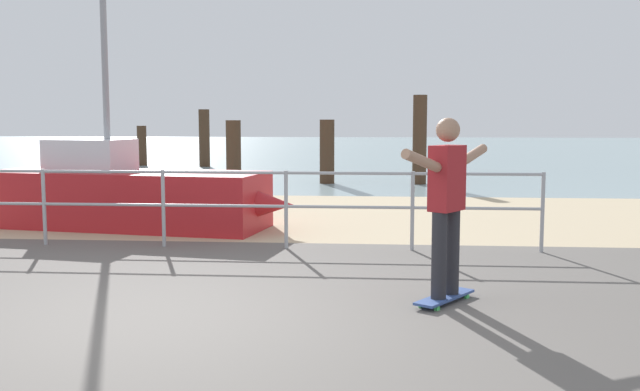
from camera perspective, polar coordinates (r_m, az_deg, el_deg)
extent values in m
cube|color=#605B56|center=(5.25, -17.03, -13.29)|extent=(24.00, 10.00, 0.04)
cube|color=tan|center=(12.84, -3.74, -1.54)|extent=(24.00, 6.00, 0.04)
cube|color=#849EA3|center=(40.66, 2.08, 3.76)|extent=(72.00, 50.00, 0.04)
cylinder|color=#9EA0A5|center=(10.30, -21.25, -0.92)|extent=(0.05, 0.05, 1.05)
cylinder|color=#9EA0A5|center=(9.69, -12.45, -1.07)|extent=(0.05, 0.05, 1.05)
cylinder|color=#9EA0A5|center=(9.34, -2.74, -1.20)|extent=(0.05, 0.05, 1.05)
cylinder|color=#9EA0A5|center=(9.27, 7.42, -1.30)|extent=(0.05, 0.05, 1.05)
cylinder|color=#9EA0A5|center=(9.50, 17.42, -1.36)|extent=(0.05, 0.05, 1.05)
cylinder|color=#9EA0A5|center=(9.92, -17.08, 1.84)|extent=(11.55, 0.04, 0.04)
cylinder|color=#9EA0A5|center=(9.96, -17.00, -0.70)|extent=(11.55, 0.04, 0.04)
cube|color=#B21E23|center=(11.59, -15.28, -0.34)|extent=(4.57, 2.08, 0.90)
cone|color=#B21E23|center=(10.70, -4.93, -0.68)|extent=(1.21, 0.93, 0.77)
cylinder|color=gray|center=(11.76, -16.97, 12.86)|extent=(0.10, 0.10, 4.49)
cube|color=silver|center=(11.84, -17.91, 3.11)|extent=(1.33, 1.08, 0.50)
cube|color=#334C8C|center=(6.78, 9.98, -8.03)|extent=(0.62, 0.77, 0.02)
cylinder|color=#3FBF59|center=(6.51, 9.37, -8.99)|extent=(0.06, 0.07, 0.06)
cylinder|color=#3FBF59|center=(6.59, 8.15, -8.78)|extent=(0.06, 0.07, 0.06)
cylinder|color=#3FBF59|center=(6.99, 11.69, -7.98)|extent=(0.06, 0.07, 0.06)
cylinder|color=#3FBF59|center=(7.06, 10.53, -7.81)|extent=(0.06, 0.07, 0.06)
cylinder|color=#26262B|center=(6.58, 9.53, -4.77)|extent=(0.14, 0.14, 0.80)
cylinder|color=#26262B|center=(6.79, 10.54, -4.45)|extent=(0.14, 0.14, 0.80)
cube|color=maroon|center=(6.59, 10.16, 1.38)|extent=(0.37, 0.41, 0.60)
sphere|color=#9E755B|center=(6.57, 10.23, 5.21)|extent=(0.22, 0.22, 0.22)
cylinder|color=#9E755B|center=(6.20, 8.18, 2.77)|extent=(0.39, 0.51, 0.23)
cylinder|color=#9E755B|center=(6.97, 11.98, 3.07)|extent=(0.39, 0.51, 0.23)
cylinder|color=#422D1E|center=(26.74, -14.10, 3.88)|extent=(0.34, 0.34, 1.46)
cylinder|color=#422D1E|center=(25.66, -9.27, 4.55)|extent=(0.38, 0.38, 2.05)
cylinder|color=#422D1E|center=(18.67, -6.95, 3.44)|extent=(0.39, 0.39, 1.68)
cylinder|color=#422D1E|center=(18.72, 0.57, 3.51)|extent=(0.39, 0.39, 1.70)
cylinder|color=#422D1E|center=(18.72, 8.00, 4.43)|extent=(0.36, 0.36, 2.33)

